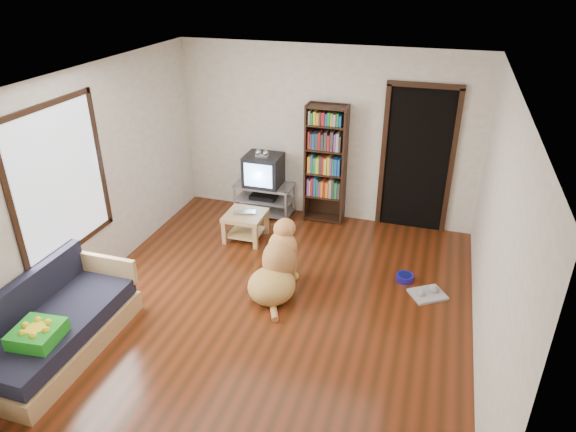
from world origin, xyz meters
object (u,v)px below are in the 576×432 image
(sofa, at_px, (56,329))
(coffee_table, at_px, (246,221))
(tv_stand, at_px, (264,198))
(dog, at_px, (277,268))
(laptop, at_px, (244,214))
(dog_bowl, at_px, (405,278))
(crt_tv, at_px, (264,169))
(grey_rag, at_px, (428,294))
(green_cushion, at_px, (37,334))
(bookshelf, at_px, (326,158))

(sofa, xyz_separation_m, coffee_table, (0.99, 2.78, 0.02))
(tv_stand, xyz_separation_m, dog, (0.87, -1.98, 0.06))
(laptop, relative_size, dog, 0.28)
(dog_bowl, xyz_separation_m, crt_tv, (-2.33, 1.30, 0.70))
(dog, bearing_deg, crt_tv, 113.43)
(dog_bowl, bearing_deg, grey_rag, -39.81)
(dog, bearing_deg, dog_bowl, 25.32)
(green_cushion, xyz_separation_m, dog_bowl, (3.18, 2.68, -0.45))
(green_cushion, height_order, dog, dog)
(crt_tv, xyz_separation_m, sofa, (-0.97, -3.65, -0.48))
(dog_bowl, height_order, sofa, sofa)
(grey_rag, height_order, bookshelf, bookshelf)
(tv_stand, distance_m, bookshelf, 1.20)
(green_cushion, xyz_separation_m, laptop, (0.87, 3.08, -0.08))
(green_cushion, relative_size, dog, 0.38)
(laptop, bearing_deg, sofa, -127.57)
(bookshelf, distance_m, sofa, 4.26)
(laptop, bearing_deg, bookshelf, 28.67)
(laptop, height_order, dog, dog)
(dog_bowl, distance_m, grey_rag, 0.39)
(tv_stand, bearing_deg, grey_rag, -30.18)
(bookshelf, relative_size, dog, 1.62)
(dog_bowl, bearing_deg, bookshelf, 135.16)
(laptop, height_order, sofa, sofa)
(sofa, height_order, coffee_table, sofa)
(dog_bowl, xyz_separation_m, bookshelf, (-1.38, 1.37, 0.96))
(crt_tv, relative_size, dog, 0.52)
(laptop, xyz_separation_m, grey_rag, (2.61, -0.65, -0.40))
(dog_bowl, bearing_deg, dog, -154.68)
(green_cushion, height_order, bookshelf, bookshelf)
(grey_rag, relative_size, sofa, 0.22)
(bookshelf, bearing_deg, crt_tv, -175.68)
(crt_tv, height_order, sofa, crt_tv)
(crt_tv, relative_size, sofa, 0.32)
(grey_rag, distance_m, sofa, 4.18)
(dog_bowl, height_order, coffee_table, coffee_table)
(green_cushion, xyz_separation_m, bookshelf, (1.80, 4.06, 0.51))
(bookshelf, bearing_deg, sofa, -117.32)
(green_cushion, height_order, dog_bowl, green_cushion)
(crt_tv, relative_size, bookshelf, 0.32)
(laptop, bearing_deg, coffee_table, 72.30)
(crt_tv, distance_m, bookshelf, 0.99)
(green_cushion, height_order, coffee_table, green_cushion)
(laptop, xyz_separation_m, sofa, (-0.99, -2.75, -0.15))
(grey_rag, bearing_deg, dog_bowl, 140.19)
(dog_bowl, xyz_separation_m, coffee_table, (-2.31, 0.43, 0.24))
(sofa, bearing_deg, bookshelf, 62.68)
(laptop, distance_m, sofa, 2.93)
(dog_bowl, height_order, crt_tv, crt_tv)
(green_cushion, height_order, laptop, green_cushion)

